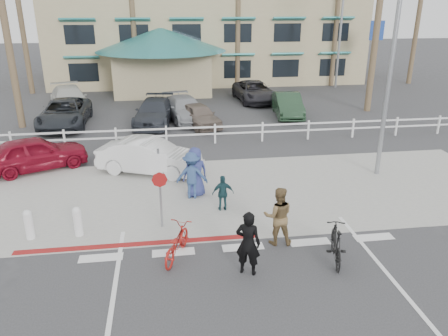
{
  "coord_description": "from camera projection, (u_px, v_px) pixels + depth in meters",
  "views": [
    {
      "loc": [
        -2.08,
        -10.16,
        6.67
      ],
      "look_at": [
        -0.19,
        3.17,
        1.5
      ],
      "focal_mm": 35.0,
      "sensor_mm": 36.0,
      "label": 1
    }
  ],
  "objects": [
    {
      "name": "bollard_0",
      "position": [
        78.0,
        221.0,
        13.1
      ],
      "size": [
        0.26,
        0.26,
        0.95
      ],
      "primitive_type": null,
      "color": "silver",
      "rests_on": "ground"
    },
    {
      "name": "streetlight_0",
      "position": [
        391.0,
        63.0,
        16.38
      ],
      "size": [
        0.6,
        2.0,
        9.0
      ],
      "primitive_type": null,
      "color": "gray",
      "rests_on": "ground"
    },
    {
      "name": "palm_9",
      "position": [
        421.0,
        3.0,
        35.32
      ],
      "size": [
        4.0,
        4.0,
        13.0
      ],
      "primitive_type": null,
      "color": "#1C4A1F",
      "rests_on": "ground"
    },
    {
      "name": "bike_path",
      "position": [
        263.0,
        306.0,
        10.2
      ],
      "size": [
        12.0,
        16.0,
        0.01
      ],
      "primitive_type": "cube",
      "color": "#333335",
      "rests_on": "ground"
    },
    {
      "name": "bike_red",
      "position": [
        176.0,
        243.0,
        11.97
      ],
      "size": [
        1.22,
        1.86,
        0.92
      ],
      "primitive_type": "imported",
      "rotation": [
        0.0,
        0.0,
        2.76
      ],
      "color": "#A01813",
      "rests_on": "ground"
    },
    {
      "name": "cross_street",
      "position": [
        212.0,
        157.0,
        19.91
      ],
      "size": [
        40.0,
        5.0,
        0.01
      ],
      "primitive_type": "cube",
      "color": "#333335",
      "rests_on": "ground"
    },
    {
      "name": "pedestrian_child",
      "position": [
        223.0,
        193.0,
        14.65
      ],
      "size": [
        0.73,
        0.31,
        1.25
      ],
      "primitive_type": "imported",
      "rotation": [
        0.0,
        0.0,
        3.14
      ],
      "color": "#183A40",
      "rests_on": "ground"
    },
    {
      "name": "parking_lot",
      "position": [
        195.0,
        109.0,
        28.69
      ],
      "size": [
        50.0,
        16.0,
        0.01
      ],
      "primitive_type": "cube",
      "color": "#333335",
      "rests_on": "ground"
    },
    {
      "name": "palm_10",
      "position": [
        3.0,
        15.0,
        22.46
      ],
      "size": [
        4.0,
        4.0,
        12.0
      ],
      "primitive_type": null,
      "color": "#1C4A1F",
      "rests_on": "ground"
    },
    {
      "name": "rider_black",
      "position": [
        278.0,
        216.0,
        12.54
      ],
      "size": [
        0.94,
        0.78,
        1.77
      ],
      "primitive_type": "imported",
      "rotation": [
        0.0,
        0.0,
        3.0
      ],
      "color": "brown",
      "rests_on": "ground"
    },
    {
      "name": "curb_red",
      "position": [
        138.0,
        244.0,
        12.77
      ],
      "size": [
        7.0,
        0.25,
        0.02
      ],
      "primitive_type": "cube",
      "color": "maroon",
      "rests_on": "ground"
    },
    {
      "name": "rail_fence",
      "position": [
        217.0,
        134.0,
        21.64
      ],
      "size": [
        29.4,
        0.16,
        1.0
      ],
      "primitive_type": null,
      "color": "silver",
      "rests_on": "ground"
    },
    {
      "name": "lot_car_5",
      "position": [
        254.0,
        92.0,
        30.65
      ],
      "size": [
        2.61,
        5.17,
        1.4
      ],
      "primitive_type": "imported",
      "rotation": [
        0.0,
        0.0,
        0.06
      ],
      "color": "#27262C",
      "rests_on": "ground"
    },
    {
      "name": "pedestrian_a",
      "position": [
        192.0,
        175.0,
        15.52
      ],
      "size": [
        1.2,
        0.81,
        1.73
      ],
      "primitive_type": "imported",
      "rotation": [
        0.0,
        0.0,
        2.99
      ],
      "color": "navy",
      "rests_on": "ground"
    },
    {
      "name": "palm_5",
      "position": [
        238.0,
        3.0,
        33.35
      ],
      "size": [
        4.0,
        4.0,
        13.0
      ],
      "primitive_type": null,
      "color": "#1C4A1F",
      "rests_on": "ground"
    },
    {
      "name": "lot_car_4",
      "position": [
        69.0,
        99.0,
        28.1
      ],
      "size": [
        3.51,
        5.6,
        1.51
      ],
      "primitive_type": "imported",
      "rotation": [
        0.0,
        0.0,
        0.29
      ],
      "color": "beige",
      "rests_on": "ground"
    },
    {
      "name": "lot_car_2",
      "position": [
        199.0,
        115.0,
        24.55
      ],
      "size": [
        2.63,
        4.04,
        1.28
      ],
      "primitive_type": "imported",
      "rotation": [
        0.0,
        0.0,
        0.32
      ],
      "color": "#716257",
      "rests_on": "ground"
    },
    {
      "name": "palm_1",
      "position": [
        18.0,
        3.0,
        31.26
      ],
      "size": [
        4.0,
        4.0,
        13.0
      ],
      "primitive_type": null,
      "color": "#1C4A1F",
      "rests_on": "ground"
    },
    {
      "name": "rider_red",
      "position": [
        248.0,
        243.0,
        11.12
      ],
      "size": [
        0.76,
        0.64,
        1.78
      ],
      "primitive_type": "imported",
      "rotation": [
        0.0,
        0.0,
        2.74
      ],
      "color": "black",
      "rests_on": "ground"
    },
    {
      "name": "lot_car_6",
      "position": [
        185.0,
        109.0,
        25.79
      ],
      "size": [
        2.94,
        5.06,
        1.38
      ],
      "primitive_type": "imported",
      "rotation": [
        0.0,
        0.0,
        0.23
      ],
      "color": "#93959A",
      "rests_on": "ground"
    },
    {
      "name": "building",
      "position": [
        205.0,
        13.0,
        38.94
      ],
      "size": [
        28.0,
        16.0,
        11.3
      ],
      "primitive_type": null,
      "color": "tan",
      "rests_on": "ground"
    },
    {
      "name": "sidewalk_plaza",
      "position": [
        224.0,
        193.0,
        16.21
      ],
      "size": [
        22.0,
        7.0,
        0.01
      ],
      "primitive_type": "cube",
      "color": "gray",
      "rests_on": "ground"
    },
    {
      "name": "sign_post",
      "position": [
        160.0,
        184.0,
        13.27
      ],
      "size": [
        0.5,
        0.1,
        2.9
      ],
      "primitive_type": null,
      "color": "gray",
      "rests_on": "ground"
    },
    {
      "name": "streetlight_1",
      "position": [
        341.0,
        27.0,
        34.11
      ],
      "size": [
        0.6,
        2.0,
        9.5
      ],
      "primitive_type": null,
      "color": "gray",
      "rests_on": "ground"
    },
    {
      "name": "ground",
      "position": [
        247.0,
        259.0,
        12.05
      ],
      "size": [
        140.0,
        140.0,
        0.0
      ],
      "primitive_type": "plane",
      "color": "#333335"
    },
    {
      "name": "pedestrian_b",
      "position": [
        195.0,
        172.0,
        15.66
      ],
      "size": [
        1.02,
        0.81,
        1.84
      ],
      "primitive_type": "imported",
      "rotation": [
        0.0,
        0.0,
        3.42
      ],
      "color": "navy",
      "rests_on": "ground"
    },
    {
      "name": "bike_black",
      "position": [
        336.0,
        244.0,
        11.8
      ],
      "size": [
        0.92,
        1.81,
        1.05
      ],
      "primitive_type": "imported",
      "rotation": [
        0.0,
        0.0,
        2.89
      ],
      "color": "black",
      "rests_on": "ground"
    },
    {
      "name": "bollard_1",
      "position": [
        29.0,
        224.0,
        12.92
      ],
      "size": [
        0.26,
        0.26,
        0.95
      ],
      "primitive_type": null,
      "color": "silver",
      "rests_on": "ground"
    },
    {
      "name": "lot_car_0",
      "position": [
        65.0,
        113.0,
        24.6
      ],
      "size": [
        2.54,
        5.39,
        1.49
      ],
      "primitive_type": "imported",
      "rotation": [
        0.0,
        0.0,
        0.01
      ],
      "color": "#21252A",
      "rests_on": "ground"
    },
    {
      "name": "lot_car_3",
      "position": [
        288.0,
        105.0,
        26.71
      ],
      "size": [
        1.99,
        4.43,
        1.41
      ],
      "primitive_type": "imported",
      "rotation": [
        0.0,
        0.0,
        -0.12
      ],
      "color": "#1F3825",
      "rests_on": "ground"
    },
    {
      "name": "car_white_sedan",
      "position": [
        150.0,
        156.0,
        17.89
      ],
      "size": [
        4.52,
        2.99,
        1.41
      ],
      "primitive_type": "imported",
      "rotation": [
        0.0,
        0.0,
        1.19
      ],
      "color": "silver",
      "rests_on": "ground"
    },
    {
      "name": "lot_car_1",
      "position": [
        154.0,
        112.0,
        25.02
      ],
      "size": [
        2.65,
        5.06,
        1.4
      ],
      "primitive_type": "imported",
      "rotation": [
        0.0,
        0.0,
        -0.15
      ],
      "color": "#282C34",
      "rests_on": "ground"
    },
    {
      "name": "car_red_compact",
      "position": [
        35.0,
        153.0,
        18.21
      ],
      "size": [
        4.51,
        3.28,
        1.43
      ],
      "primitive_type": "imported",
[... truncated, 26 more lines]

